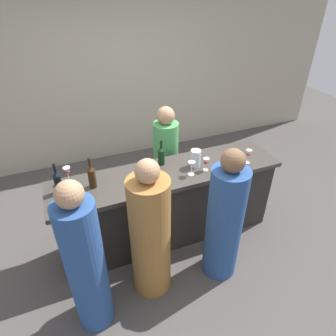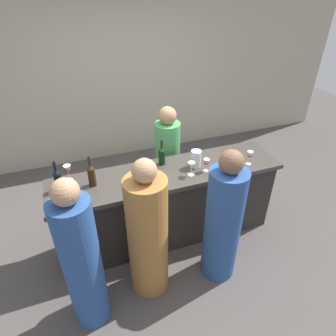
% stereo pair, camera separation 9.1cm
% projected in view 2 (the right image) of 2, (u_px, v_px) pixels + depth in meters
% --- Properties ---
extents(ground_plane, '(12.00, 12.00, 0.00)m').
position_uv_depth(ground_plane, '(168.00, 234.00, 3.64)').
color(ground_plane, '#4C4744').
extents(back_wall, '(8.00, 0.10, 2.80)m').
position_uv_depth(back_wall, '(120.00, 74.00, 4.60)').
color(back_wall, '#B2A893').
rests_on(back_wall, ground).
extents(bar_counter, '(2.52, 0.62, 0.93)m').
position_uv_depth(bar_counter, '(168.00, 205.00, 3.38)').
color(bar_counter, '#2A2723').
rests_on(bar_counter, ground).
extents(wine_bottle_leftmost_near_black, '(0.07, 0.07, 0.33)m').
position_uv_depth(wine_bottle_leftmost_near_black, '(58.00, 180.00, 2.80)').
color(wine_bottle_leftmost_near_black, black).
rests_on(wine_bottle_leftmost_near_black, bar_counter).
extents(wine_bottle_second_left_amber_brown, '(0.08, 0.08, 0.33)m').
position_uv_depth(wine_bottle_second_left_amber_brown, '(92.00, 175.00, 2.86)').
color(wine_bottle_second_left_amber_brown, '#331E0F').
rests_on(wine_bottle_second_left_amber_brown, bar_counter).
extents(wine_bottle_center_dark_green, '(0.08, 0.08, 0.29)m').
position_uv_depth(wine_bottle_center_dark_green, '(162.00, 155.00, 3.21)').
color(wine_bottle_center_dark_green, black).
rests_on(wine_bottle_center_dark_green, bar_counter).
extents(wine_glass_near_left, '(0.06, 0.06, 0.16)m').
position_uv_depth(wine_glass_near_left, '(250.00, 155.00, 3.20)').
color(wine_glass_near_left, white).
rests_on(wine_glass_near_left, bar_counter).
extents(wine_glass_near_center, '(0.08, 0.08, 0.16)m').
position_uv_depth(wine_glass_near_center, '(191.00, 166.00, 3.02)').
color(wine_glass_near_center, white).
rests_on(wine_glass_near_center, bar_counter).
extents(wine_glass_near_right, '(0.07, 0.07, 0.15)m').
position_uv_depth(wine_glass_near_right, '(206.00, 163.00, 3.10)').
color(wine_glass_near_right, white).
rests_on(wine_glass_near_right, bar_counter).
extents(wine_glass_far_left, '(0.08, 0.08, 0.17)m').
position_uv_depth(wine_glass_far_left, '(68.00, 170.00, 2.95)').
color(wine_glass_far_left, white).
rests_on(wine_glass_far_left, bar_counter).
extents(water_pitcher, '(0.11, 0.11, 0.20)m').
position_uv_depth(water_pitcher, '(196.00, 159.00, 3.17)').
color(water_pitcher, silver).
rests_on(water_pitcher, bar_counter).
extents(person_left_guest, '(0.40, 0.40, 1.55)m').
position_uv_depth(person_left_guest, '(82.00, 263.00, 2.38)').
color(person_left_guest, '#284C8C').
rests_on(person_left_guest, ground).
extents(person_center_guest, '(0.45, 0.45, 1.48)m').
position_uv_depth(person_center_guest, '(223.00, 223.00, 2.83)').
color(person_center_guest, '#284C8C').
rests_on(person_center_guest, ground).
extents(person_right_guest, '(0.42, 0.42, 1.50)m').
position_uv_depth(person_right_guest, '(148.00, 235.00, 2.68)').
color(person_right_guest, '#9E6B33').
rests_on(person_right_guest, ground).
extents(person_server_behind, '(0.38, 0.38, 1.42)m').
position_uv_depth(person_server_behind, '(167.00, 163.00, 3.78)').
color(person_server_behind, '#4CA559').
rests_on(person_server_behind, ground).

